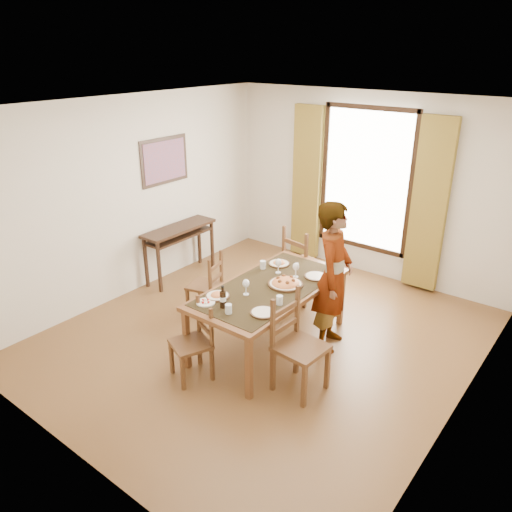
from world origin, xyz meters
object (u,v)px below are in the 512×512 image
Objects in this scene: console_table at (179,234)px; man at (333,277)px; dining_table at (270,291)px; pasta_platter at (286,281)px.

console_table is 0.69× the size of man.
man is at bearing -5.22° from console_table.
pasta_platter reaches higher than dining_table.
console_table is 2.74m from man.
pasta_platter is at bearing 46.12° from dining_table.
man is 4.38× the size of pasta_platter.
console_table is 0.61× the size of dining_table.
dining_table is 0.21m from pasta_platter.
pasta_platter is (2.29, -0.55, 0.12)m from console_table.
dining_table is 4.91× the size of pasta_platter.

